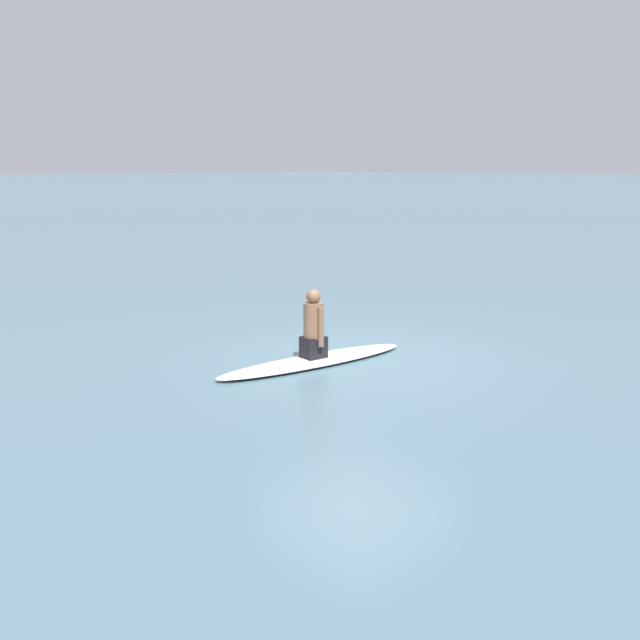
% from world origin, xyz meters
% --- Properties ---
extents(ground_plane, '(400.00, 400.00, 0.00)m').
position_xyz_m(ground_plane, '(0.00, 0.00, 0.00)').
color(ground_plane, slate).
extents(surfboard, '(3.20, 1.00, 0.10)m').
position_xyz_m(surfboard, '(0.70, -0.23, 0.05)').
color(surfboard, silver).
rests_on(surfboard, ground).
extents(person_paddler, '(0.35, 0.43, 0.97)m').
position_xyz_m(person_paddler, '(0.70, -0.23, 0.54)').
color(person_paddler, black).
rests_on(person_paddler, surfboard).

